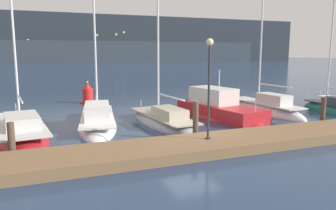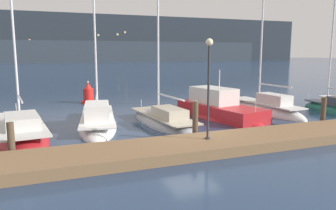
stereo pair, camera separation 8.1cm
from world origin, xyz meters
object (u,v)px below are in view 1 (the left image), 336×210
(sailboat_berth_4, at_px, (98,123))
(motorboat_berth_6, at_px, (219,112))
(sailboat_berth_5, at_px, (163,123))
(sailboat_berth_3, at_px, (22,135))
(sailboat_berth_8, at_px, (331,110))
(sailboat_berth_7, at_px, (264,110))
(channel_buoy, at_px, (88,95))
(dock_lamppost, at_px, (209,74))

(sailboat_berth_4, xyz_separation_m, motorboat_berth_6, (7.97, -0.38, 0.18))
(sailboat_berth_5, bearing_deg, sailboat_berth_3, -179.23)
(sailboat_berth_3, distance_m, sailboat_berth_8, 20.59)
(sailboat_berth_4, relative_size, sailboat_berth_7, 0.90)
(motorboat_berth_6, relative_size, channel_buoy, 4.07)
(sailboat_berth_4, distance_m, sailboat_berth_8, 16.59)
(sailboat_berth_3, bearing_deg, motorboat_berth_6, 4.05)
(dock_lamppost, bearing_deg, sailboat_berth_4, 120.73)
(sailboat_berth_3, height_order, sailboat_berth_7, sailboat_berth_7)
(sailboat_berth_5, height_order, channel_buoy, sailboat_berth_5)
(sailboat_berth_4, relative_size, sailboat_berth_5, 0.86)
(sailboat_berth_7, bearing_deg, sailboat_berth_3, -175.53)
(motorboat_berth_6, bearing_deg, channel_buoy, 127.41)
(sailboat_berth_7, distance_m, dock_lamppost, 10.91)
(dock_lamppost, bearing_deg, sailboat_berth_8, 21.00)
(sailboat_berth_4, distance_m, motorboat_berth_6, 7.98)
(sailboat_berth_3, xyz_separation_m, dock_lamppost, (7.96, -5.28, 3.26))
(sailboat_berth_8, height_order, dock_lamppost, sailboat_berth_8)
(sailboat_berth_4, bearing_deg, dock_lamppost, -59.27)
(sailboat_berth_8, bearing_deg, dock_lamppost, -159.00)
(channel_buoy, bearing_deg, sailboat_berth_4, -94.17)
(sailboat_berth_3, height_order, sailboat_berth_4, sailboat_berth_3)
(sailboat_berth_7, relative_size, dock_lamppost, 2.52)
(channel_buoy, bearing_deg, sailboat_berth_8, -34.38)
(sailboat_berth_7, bearing_deg, sailboat_berth_8, -20.52)
(sailboat_berth_5, xyz_separation_m, sailboat_berth_8, (12.78, -0.54, 0.02))
(sailboat_berth_3, relative_size, channel_buoy, 5.72)
(sailboat_berth_3, bearing_deg, sailboat_berth_7, 4.47)
(sailboat_berth_5, relative_size, sailboat_berth_7, 1.05)
(sailboat_berth_7, xyz_separation_m, channel_buoy, (-11.32, 9.14, 0.56))
(channel_buoy, bearing_deg, dock_lamppost, -78.43)
(sailboat_berth_3, bearing_deg, sailboat_berth_5, 0.77)
(sailboat_berth_7, relative_size, sailboat_berth_8, 1.24)
(sailboat_berth_5, distance_m, dock_lamppost, 6.31)
(sailboat_berth_7, bearing_deg, sailboat_berth_5, -172.08)
(motorboat_berth_6, height_order, dock_lamppost, dock_lamppost)
(channel_buoy, bearing_deg, motorboat_berth_6, -52.59)
(sailboat_berth_5, bearing_deg, sailboat_berth_7, 7.92)
(sailboat_berth_5, bearing_deg, sailboat_berth_8, -2.42)
(sailboat_berth_7, height_order, dock_lamppost, sailboat_berth_7)
(sailboat_berth_7, relative_size, channel_buoy, 5.95)
(sailboat_berth_3, relative_size, dock_lamppost, 2.43)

